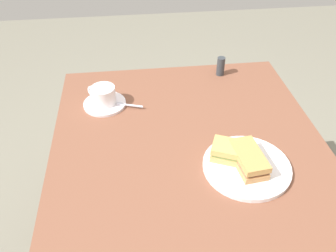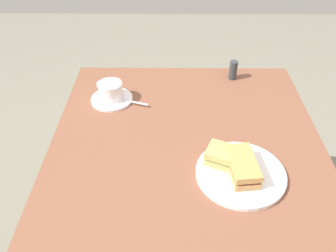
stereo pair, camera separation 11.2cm
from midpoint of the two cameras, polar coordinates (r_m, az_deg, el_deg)
dining_table at (r=1.14m, az=5.91°, el=-10.18°), size 1.11×0.87×0.73m
sandwich_plate at (r=1.04m, az=14.96°, el=-7.74°), size 0.26×0.26×0.01m
sandwich_front at (r=1.01m, az=15.30°, el=-6.57°), size 0.15×0.09×0.05m
sandwich_back at (r=1.03m, az=12.94°, el=-5.26°), size 0.12×0.14×0.05m
coffee_saucer at (r=1.30m, az=-6.80°, el=4.33°), size 0.15×0.15×0.01m
coffee_cup at (r=1.28m, az=-6.99°, el=5.78°), size 0.09×0.10×0.06m
spoon at (r=1.27m, az=-3.58°, el=3.97°), size 0.04×0.10×0.01m
salt_shaker at (r=1.44m, az=12.93°, el=8.89°), size 0.03×0.03×0.08m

